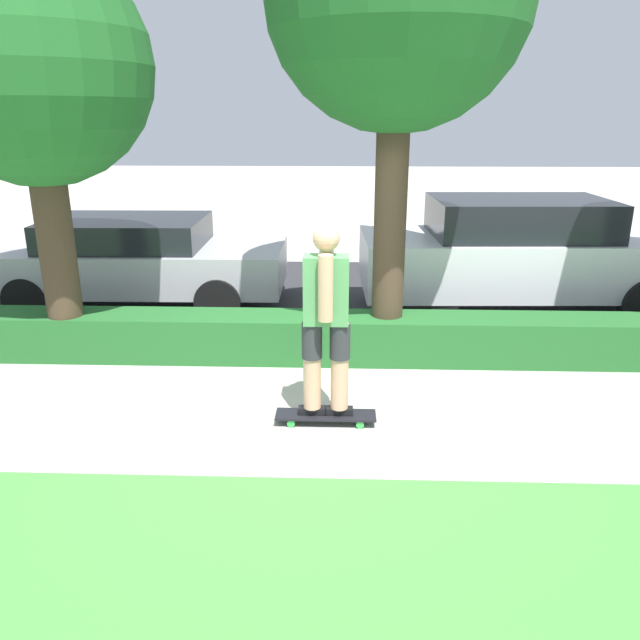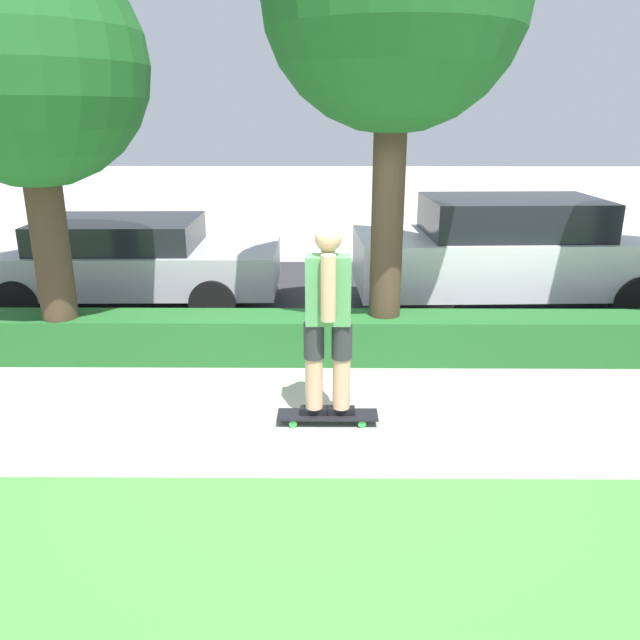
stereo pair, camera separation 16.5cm
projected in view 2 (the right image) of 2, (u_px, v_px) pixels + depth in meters
ground_plane at (314, 421)px, 5.96m from camera, size 60.00×60.00×0.00m
street_asphalt at (319, 297)px, 9.95m from camera, size 16.20×5.00×0.01m
hedge_row at (316, 337)px, 7.39m from camera, size 16.20×0.60×0.54m
skateboard at (328, 415)px, 5.90m from camera, size 0.95×0.24×0.09m
skater_person at (328, 317)px, 5.59m from camera, size 0.51×0.46×1.80m
tree_near at (27, 70)px, 6.41m from camera, size 2.49×2.49×4.52m
parked_car_front at (129, 260)px, 9.27m from camera, size 4.38×1.91×1.33m
parked_car_middle at (516, 253)px, 9.02m from camera, size 4.72×1.95×1.66m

